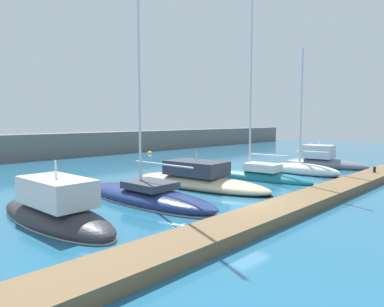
% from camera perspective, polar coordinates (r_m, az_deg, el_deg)
% --- Properties ---
extents(ground_plane, '(120.00, 120.00, 0.00)m').
position_cam_1_polar(ground_plane, '(17.97, 7.58, -8.89)').
color(ground_plane, '#236084').
extents(dock_pier, '(40.13, 2.04, 0.49)m').
position_cam_1_polar(dock_pier, '(16.79, 13.54, -9.16)').
color(dock_pier, brown).
rests_on(dock_pier, ground_plane).
extents(breakwater_seawall, '(108.00, 2.89, 2.85)m').
position_cam_1_polar(breakwater_seawall, '(43.37, -27.30, 0.87)').
color(breakwater_seawall, slate).
rests_on(breakwater_seawall, ground_plane).
extents(motorboat_charcoal_third, '(2.81, 8.54, 3.18)m').
position_cam_1_polar(motorboat_charcoal_third, '(16.58, -21.49, -8.75)').
color(motorboat_charcoal_third, '#2D2D33').
rests_on(motorboat_charcoal_third, ground_plane).
extents(sailboat_navy_fourth, '(3.13, 10.00, 15.25)m').
position_cam_1_polar(sailboat_navy_fourth, '(19.40, -7.47, -6.73)').
color(sailboat_navy_fourth, navy).
rests_on(sailboat_navy_fourth, ground_plane).
extents(motorboat_sand_fifth, '(4.19, 10.79, 2.74)m').
position_cam_1_polar(motorboat_sand_fifth, '(23.45, 1.01, -4.39)').
color(motorboat_sand_fifth, beige).
rests_on(motorboat_sand_fifth, ground_plane).
extents(sailboat_teal_sixth, '(2.88, 8.87, 15.74)m').
position_cam_1_polar(sailboat_teal_sixth, '(26.98, 10.53, -3.49)').
color(sailboat_teal_sixth, '#19707F').
rests_on(sailboat_teal_sixth, ground_plane).
extents(sailboat_white_seventh, '(2.03, 6.30, 10.40)m').
position_cam_1_polar(sailboat_white_seventh, '(30.23, 17.49, -2.44)').
color(sailboat_white_seventh, white).
rests_on(sailboat_white_seventh, ground_plane).
extents(motorboat_slate_eighth, '(3.37, 7.93, 3.29)m').
position_cam_1_polar(motorboat_slate_eighth, '(35.50, 20.56, -1.17)').
color(motorboat_slate_eighth, slate).
rests_on(motorboat_slate_eighth, ground_plane).
extents(mooring_buoy_yellow, '(0.70, 0.70, 0.70)m').
position_cam_1_polar(mooring_buoy_yellow, '(46.52, -6.86, -0.05)').
color(mooring_buoy_yellow, yellow).
rests_on(mooring_buoy_yellow, ground_plane).
extents(dock_bollard, '(0.20, 0.20, 0.44)m').
position_cam_1_polar(dock_bollard, '(29.89, 27.58, -2.33)').
color(dock_bollard, black).
rests_on(dock_bollard, dock_pier).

